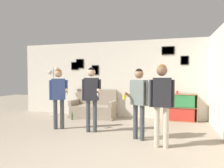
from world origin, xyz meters
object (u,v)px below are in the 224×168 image
at_px(person_watcher_holding_cup, 139,96).
at_px(person_player_foreground_left, 59,92).
at_px(drinking_cup, 177,92).
at_px(bottle_on_floor, 72,117).
at_px(person_player_foreground_center, 91,92).
at_px(person_spectator_near_bookshelf, 162,97).
at_px(bookshelf, 181,108).
at_px(couch, 94,108).
at_px(floor_lamp, 54,79).

bearing_deg(person_watcher_holding_cup, person_player_foreground_left, 172.28).
bearing_deg(drinking_cup, bottle_on_floor, -166.53).
distance_m(person_player_foreground_center, person_spectator_near_bookshelf, 1.91).
xyz_separation_m(bookshelf, drinking_cup, (-0.12, 0.00, 0.49)).
bearing_deg(person_player_foreground_center, person_player_foreground_left, 178.01).
xyz_separation_m(person_spectator_near_bookshelf, drinking_cup, (0.39, 2.63, -0.11)).
distance_m(couch, floor_lamp, 1.84).
height_order(floor_lamp, person_spectator_near_bookshelf, floor_lamp).
relative_size(floor_lamp, bottle_on_floor, 6.75).
relative_size(floor_lamp, drinking_cup, 18.39).
bearing_deg(couch, person_watcher_holding_cup, -47.24).
bearing_deg(bottle_on_floor, person_player_foreground_left, -80.30).
height_order(couch, bookshelf, couch).
bearing_deg(person_spectator_near_bookshelf, floor_lamp, 149.97).
bearing_deg(person_watcher_holding_cup, drinking_cup, 68.01).
distance_m(bookshelf, person_player_foreground_center, 3.09).
xyz_separation_m(person_player_foreground_center, person_watcher_holding_cup, (1.27, -0.27, -0.04)).
bearing_deg(person_player_foreground_center, person_watcher_holding_cup, -12.05).
relative_size(floor_lamp, person_player_foreground_left, 1.08).
distance_m(bookshelf, person_player_foreground_left, 3.85).
distance_m(bookshelf, person_spectator_near_bookshelf, 2.75).
relative_size(couch, person_player_foreground_left, 0.96).
distance_m(bookshelf, person_watcher_holding_cup, 2.53).
distance_m(floor_lamp, person_player_foreground_left, 1.99).
xyz_separation_m(floor_lamp, person_spectator_near_bookshelf, (3.93, -2.27, -0.30)).
bearing_deg(bottle_on_floor, person_spectator_near_bookshelf, -31.68).
height_order(floor_lamp, person_player_foreground_left, floor_lamp).
relative_size(person_player_foreground_center, bottle_on_floor, 6.35).
xyz_separation_m(person_player_foreground_left, person_spectator_near_bookshelf, (2.77, -0.69, 0.03)).
xyz_separation_m(couch, drinking_cup, (2.81, 0.19, 0.62)).
xyz_separation_m(person_spectator_near_bookshelf, bottle_on_floor, (-2.97, 1.83, -0.94)).
bearing_deg(couch, bottle_on_floor, -131.42).
relative_size(person_player_foreground_left, person_player_foreground_center, 0.98).
distance_m(person_player_foreground_center, drinking_cup, 2.94).
relative_size(person_player_foreground_left, bottle_on_floor, 6.23).
xyz_separation_m(person_player_foreground_left, bottle_on_floor, (-0.20, 1.14, -0.91)).
relative_size(bookshelf, person_watcher_holding_cup, 0.61).
bearing_deg(person_spectator_near_bookshelf, person_player_foreground_left, 166.01).
xyz_separation_m(floor_lamp, drinking_cup, (4.32, 0.36, -0.42)).
bearing_deg(person_watcher_holding_cup, person_player_foreground_center, 167.95).
bearing_deg(person_player_foreground_center, bottle_on_floor, 135.05).
relative_size(floor_lamp, person_spectator_near_bookshelf, 1.06).
height_order(person_player_foreground_center, person_watcher_holding_cup, person_player_foreground_center).
xyz_separation_m(bookshelf, person_player_foreground_left, (-3.27, -1.94, 0.57)).
bearing_deg(person_player_foreground_left, drinking_cup, 31.61).
xyz_separation_m(floor_lamp, person_watcher_holding_cup, (3.41, -1.89, -0.35)).
bearing_deg(person_watcher_holding_cup, bottle_on_floor, 149.42).
height_order(couch, person_spectator_near_bookshelf, person_spectator_near_bookshelf).
bearing_deg(floor_lamp, person_player_foreground_left, -53.73).
bearing_deg(person_player_foreground_center, bookshelf, 40.77).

